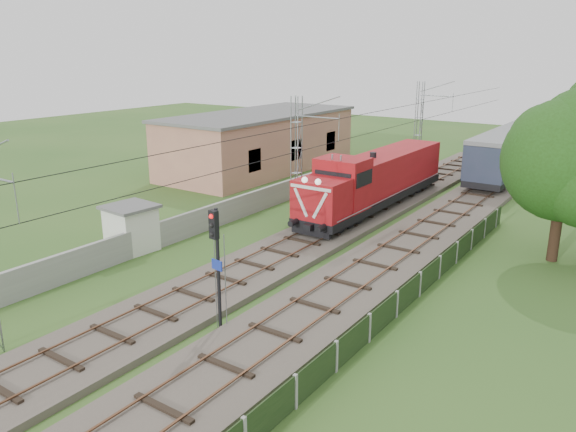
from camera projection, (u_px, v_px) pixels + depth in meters
The scene contains 11 objects.
ground at pixel (204, 296), 25.29m from camera, with size 140.00×140.00×0.00m, color #315A21.
track_main at pixel (291, 249), 30.77m from camera, with size 4.20×70.00×0.45m.
track_side at pixel (458, 210), 38.31m from camera, with size 4.20×80.00×0.45m.
catenary at pixel (297, 160), 35.22m from camera, with size 3.31×70.00×8.00m.
boundary_wall at pixel (253, 202), 38.09m from camera, with size 0.25×40.00×1.50m, color #9E9E99.
station_building at pixel (260, 141), 51.65m from camera, with size 8.40×20.40×5.22m.
fence at pixel (396, 304), 23.14m from camera, with size 0.12×32.00×1.20m.
locomotive at pixel (375, 179), 38.24m from camera, with size 2.95×16.85×4.28m.
signal_post at pixel (216, 249), 21.22m from camera, with size 0.55×0.43×5.03m.
relay_hut at pixel (131, 228), 30.75m from camera, with size 2.70×2.70×2.59m.
tree_a at pixel (567, 162), 28.08m from camera, with size 6.54×6.23×8.48m.
Camera 1 is at (16.31, -16.96, 10.66)m, focal length 35.00 mm.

